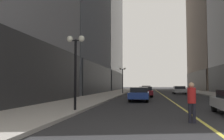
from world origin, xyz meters
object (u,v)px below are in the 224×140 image
object	(u,v)px
car_silver	(179,90)
car_blue	(139,94)
car_maroon	(145,91)
street_lamp_left_near	(76,56)
car_black	(146,88)
pedestrian_in_red_jacket	(192,99)
street_lamp_left_far	(123,75)

from	to	relation	value
car_silver	car_blue	bearing A→B (deg)	-108.58
car_blue	car_maroon	xyz separation A→B (m)	(0.51, 7.87, -0.00)
car_blue	car_maroon	size ratio (longest dim) A/B	1.00
car_maroon	street_lamp_left_near	bearing A→B (deg)	-102.35
car_blue	car_black	bearing A→B (deg)	88.88
car_blue	car_silver	bearing A→B (deg)	71.42
car_maroon	street_lamp_left_near	xyz separation A→B (m)	(-3.84, -17.56, 2.54)
car_black	street_lamp_left_near	bearing A→B (deg)	-95.84
car_maroon	pedestrian_in_red_jacket	distance (m)	20.45
street_lamp_left_far	car_blue	bearing A→B (deg)	-78.59
car_blue	car_maroon	bearing A→B (deg)	86.28
pedestrian_in_red_jacket	car_silver	bearing A→B (deg)	83.59
car_black	pedestrian_in_red_jacket	world-z (taller)	pedestrian_in_red_jacket
car_maroon	car_silver	xyz separation A→B (m)	(5.49, 9.97, 0.00)
car_blue	pedestrian_in_red_jacket	world-z (taller)	pedestrian_in_red_jacket
car_blue	pedestrian_in_red_jacket	bearing A→B (deg)	-78.25
car_maroon	street_lamp_left_near	size ratio (longest dim) A/B	1.06
car_silver	street_lamp_left_far	bearing A→B (deg)	-171.80
car_black	street_lamp_left_far	distance (m)	12.68
car_silver	street_lamp_left_near	size ratio (longest dim) A/B	1.06
car_blue	street_lamp_left_near	size ratio (longest dim) A/B	1.06
car_maroon	pedestrian_in_red_jacket	size ratio (longest dim) A/B	2.78
car_black	pedestrian_in_red_jacket	distance (m)	40.82
car_silver	car_black	xyz separation A→B (m)	(-5.45, 10.46, -0.00)
car_maroon	pedestrian_in_red_jacket	xyz separation A→B (m)	(2.08, -20.34, 0.27)
pedestrian_in_red_jacket	street_lamp_left_far	size ratio (longest dim) A/B	0.38
car_maroon	pedestrian_in_red_jacket	bearing A→B (deg)	-84.16
car_black	car_silver	bearing A→B (deg)	-62.49
car_blue	street_lamp_left_far	distance (m)	17.02
car_silver	street_lamp_left_near	xyz separation A→B (m)	(-9.33, -27.53, 2.54)
car_blue	street_lamp_left_near	bearing A→B (deg)	-108.98
car_blue	car_black	size ratio (longest dim) A/B	1.10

